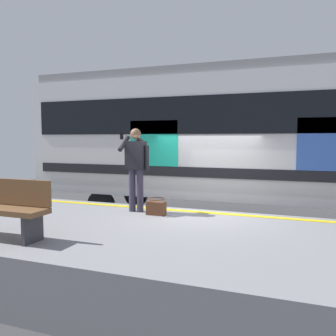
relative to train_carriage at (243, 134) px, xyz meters
name	(u,v)px	position (x,y,z in m)	size (l,w,h in m)	color
ground_plane	(197,250)	(0.63, 2.18, -2.56)	(25.96, 25.96, 0.00)	#3D3D3F
platform	(165,258)	(0.63, 4.12, -2.11)	(17.31, 3.88, 0.91)	gray
safety_line	(193,212)	(0.63, 2.48, -1.65)	(16.96, 0.16, 0.01)	yellow
track_rail_near	(213,230)	(0.63, 0.71, -2.48)	(22.50, 0.08, 0.16)	slate
track_rail_far	(224,218)	(0.63, -0.72, -2.48)	(22.50, 0.08, 0.16)	slate
train_carriage	(243,134)	(0.00, 0.00, 0.00)	(11.34, 2.78, 4.05)	silver
passenger	(136,163)	(1.75, 2.87, -0.63)	(0.57, 0.55, 1.73)	#383347
handbag	(156,207)	(1.23, 3.04, -1.50)	(0.38, 0.35, 0.34)	#59331E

